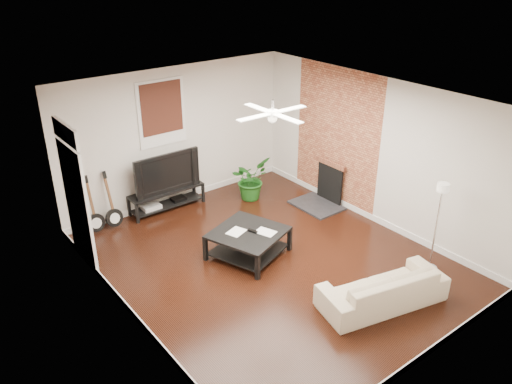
# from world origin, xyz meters

# --- Properties ---
(room) EXTENTS (5.01, 6.01, 2.81)m
(room) POSITION_xyz_m (0.00, 0.00, 1.40)
(room) COLOR black
(room) RESTS_ON ground
(brick_accent) EXTENTS (0.02, 2.20, 2.80)m
(brick_accent) POSITION_xyz_m (2.49, 1.00, 1.40)
(brick_accent) COLOR #9C4B32
(brick_accent) RESTS_ON floor
(fireplace) EXTENTS (0.80, 1.10, 0.92)m
(fireplace) POSITION_xyz_m (2.20, 1.00, 0.46)
(fireplace) COLOR black
(fireplace) RESTS_ON floor
(window_back) EXTENTS (1.00, 0.06, 1.30)m
(window_back) POSITION_xyz_m (-0.30, 2.97, 1.95)
(window_back) COLOR #401C11
(window_back) RESTS_ON wall_back
(door_left) EXTENTS (0.08, 1.00, 2.50)m
(door_left) POSITION_xyz_m (-2.46, 1.90, 1.25)
(door_left) COLOR white
(door_left) RESTS_ON wall_left
(tv_stand) EXTENTS (1.55, 0.41, 0.43)m
(tv_stand) POSITION_xyz_m (-0.44, 2.78, 0.22)
(tv_stand) COLOR black
(tv_stand) RESTS_ON floor
(tv) EXTENTS (1.38, 0.18, 0.80)m
(tv) POSITION_xyz_m (-0.44, 2.80, 0.83)
(tv) COLOR black
(tv) RESTS_ON tv_stand
(coffee_table) EXTENTS (1.42, 1.42, 0.47)m
(coffee_table) POSITION_xyz_m (-0.18, 0.39, 0.23)
(coffee_table) COLOR black
(coffee_table) RESTS_ON floor
(sofa) EXTENTS (2.04, 1.18, 0.56)m
(sofa) POSITION_xyz_m (0.59, -1.89, 0.28)
(sofa) COLOR tan
(sofa) RESTS_ON floor
(floor_lamp) EXTENTS (0.31, 0.31, 1.57)m
(floor_lamp) POSITION_xyz_m (1.94, -1.79, 0.78)
(floor_lamp) COLOR white
(floor_lamp) RESTS_ON floor
(potted_plant) EXTENTS (1.00, 0.94, 0.88)m
(potted_plant) POSITION_xyz_m (1.21, 2.15, 0.44)
(potted_plant) COLOR #1C5B1A
(potted_plant) RESTS_ON floor
(guitar_left) EXTENTS (0.35, 0.25, 1.11)m
(guitar_left) POSITION_xyz_m (-1.95, 2.75, 0.56)
(guitar_left) COLOR black
(guitar_left) RESTS_ON floor
(guitar_right) EXTENTS (0.37, 0.28, 1.11)m
(guitar_right) POSITION_xyz_m (-1.60, 2.72, 0.56)
(guitar_right) COLOR black
(guitar_right) RESTS_ON floor
(ceiling_fan) EXTENTS (1.24, 1.24, 0.32)m
(ceiling_fan) POSITION_xyz_m (0.00, 0.00, 2.60)
(ceiling_fan) COLOR white
(ceiling_fan) RESTS_ON ceiling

